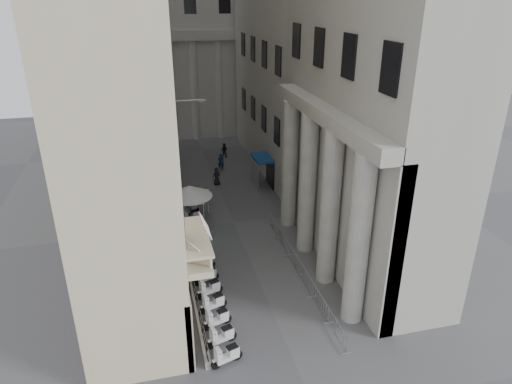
% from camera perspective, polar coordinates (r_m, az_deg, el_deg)
% --- Properties ---
extents(far_building, '(22.00, 10.00, 30.00)m').
position_cam_1_polar(far_building, '(61.59, -8.74, 21.42)').
color(far_building, '#A3A19A').
rests_on(far_building, ground).
extents(iron_fence, '(0.30, 28.00, 1.40)m').
position_cam_1_polar(iron_fence, '(35.72, -9.23, -5.43)').
color(iron_fence, black).
rests_on(iron_fence, ground).
extents(blue_awning, '(1.60, 3.00, 3.00)m').
position_cam_1_polar(blue_awning, '(44.07, 0.76, 0.73)').
color(blue_awning, navy).
rests_on(blue_awning, ground).
extents(flag, '(1.00, 1.40, 8.20)m').
position_cam_1_polar(flag, '(25.18, -5.56, -19.56)').
color(flag, '#9E0C11').
rests_on(flag, ground).
extents(scooter_0, '(1.50, 0.96, 1.50)m').
position_cam_1_polar(scooter_0, '(24.65, -3.60, -20.64)').
color(scooter_0, silver).
rests_on(scooter_0, ground).
extents(scooter_1, '(1.50, 0.96, 1.50)m').
position_cam_1_polar(scooter_1, '(25.69, -4.22, -18.43)').
color(scooter_1, silver).
rests_on(scooter_1, ground).
extents(scooter_2, '(1.50, 0.96, 1.50)m').
position_cam_1_polar(scooter_2, '(26.77, -4.78, -16.40)').
color(scooter_2, silver).
rests_on(scooter_2, ground).
extents(scooter_3, '(1.50, 0.96, 1.50)m').
position_cam_1_polar(scooter_3, '(27.88, -5.29, -14.53)').
color(scooter_3, silver).
rests_on(scooter_3, ground).
extents(scooter_4, '(1.50, 0.96, 1.50)m').
position_cam_1_polar(scooter_4, '(29.02, -5.74, -12.80)').
color(scooter_4, silver).
rests_on(scooter_4, ground).
extents(scooter_5, '(1.50, 0.96, 1.50)m').
position_cam_1_polar(scooter_5, '(30.19, -6.16, -11.20)').
color(scooter_5, silver).
rests_on(scooter_5, ground).
extents(scooter_6, '(1.50, 0.96, 1.50)m').
position_cam_1_polar(scooter_6, '(31.38, -6.54, -9.73)').
color(scooter_6, silver).
rests_on(scooter_6, ground).
extents(scooter_7, '(1.50, 0.96, 1.50)m').
position_cam_1_polar(scooter_7, '(32.59, -6.90, -8.36)').
color(scooter_7, silver).
rests_on(scooter_7, ground).
extents(scooter_8, '(1.50, 0.96, 1.50)m').
position_cam_1_polar(scooter_8, '(33.82, -7.22, -7.09)').
color(scooter_8, silver).
rests_on(scooter_8, ground).
extents(scooter_9, '(1.50, 0.96, 1.50)m').
position_cam_1_polar(scooter_9, '(35.07, -7.52, -5.90)').
color(scooter_9, silver).
rests_on(scooter_9, ground).
extents(scooter_10, '(1.50, 0.96, 1.50)m').
position_cam_1_polar(scooter_10, '(36.33, -7.80, -4.80)').
color(scooter_10, silver).
rests_on(scooter_10, ground).
extents(scooter_11, '(1.50, 0.96, 1.50)m').
position_cam_1_polar(scooter_11, '(37.60, -8.05, -3.78)').
color(scooter_11, silver).
rests_on(scooter_11, ground).
extents(scooter_12, '(1.50, 0.96, 1.50)m').
position_cam_1_polar(scooter_12, '(38.89, -8.29, -2.82)').
color(scooter_12, silver).
rests_on(scooter_12, ground).
extents(scooter_13, '(1.50, 0.96, 1.50)m').
position_cam_1_polar(scooter_13, '(40.18, -8.52, -1.92)').
color(scooter_13, silver).
rests_on(scooter_13, ground).
extents(barrier_0, '(0.60, 2.40, 1.10)m').
position_cam_1_polar(barrier_0, '(26.33, 10.04, -17.55)').
color(barrier_0, '#A9ABB0').
rests_on(barrier_0, ground).
extents(barrier_1, '(0.60, 2.40, 1.10)m').
position_cam_1_polar(barrier_1, '(28.09, 7.99, -14.36)').
color(barrier_1, '#A9ABB0').
rests_on(barrier_1, ground).
extents(barrier_2, '(0.60, 2.40, 1.10)m').
position_cam_1_polar(barrier_2, '(29.94, 6.22, -11.53)').
color(barrier_2, '#A9ABB0').
rests_on(barrier_2, ground).
extents(barrier_3, '(0.60, 2.40, 1.10)m').
position_cam_1_polar(barrier_3, '(31.89, 4.70, -9.04)').
color(barrier_3, '#A9ABB0').
rests_on(barrier_3, ground).
extents(barrier_4, '(0.60, 2.40, 1.10)m').
position_cam_1_polar(barrier_4, '(33.91, 3.38, -6.83)').
color(barrier_4, '#A9ABB0').
rests_on(barrier_4, ground).
extents(barrier_5, '(0.60, 2.40, 1.10)m').
position_cam_1_polar(barrier_5, '(35.99, 2.21, -4.87)').
color(barrier_5, '#A9ABB0').
rests_on(barrier_5, ground).
extents(security_tent, '(3.68, 3.68, 2.99)m').
position_cam_1_polar(security_tent, '(37.43, -8.85, 0.27)').
color(security_tent, silver).
rests_on(security_tent, ground).
extents(street_lamp, '(3.01, 0.31, 9.24)m').
position_cam_1_polar(street_lamp, '(38.73, -9.81, 5.88)').
color(street_lamp, gray).
rests_on(street_lamp, ground).
extents(info_kiosk, '(0.31, 0.85, 1.78)m').
position_cam_1_polar(info_kiosk, '(33.91, -8.32, -5.32)').
color(info_kiosk, black).
rests_on(info_kiosk, ground).
extents(pedestrian_a, '(0.72, 0.54, 1.79)m').
position_cam_1_polar(pedestrian_a, '(47.96, -4.41, 3.76)').
color(pedestrian_a, '#0E1A38').
rests_on(pedestrian_a, ground).
extents(pedestrian_b, '(0.98, 0.89, 1.63)m').
position_cam_1_polar(pedestrian_b, '(51.87, -4.02, 5.24)').
color(pedestrian_b, black).
rests_on(pedestrian_b, ground).
extents(pedestrian_c, '(0.93, 0.69, 1.72)m').
position_cam_1_polar(pedestrian_c, '(44.28, -4.94, 1.96)').
color(pedestrian_c, black).
rests_on(pedestrian_c, ground).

